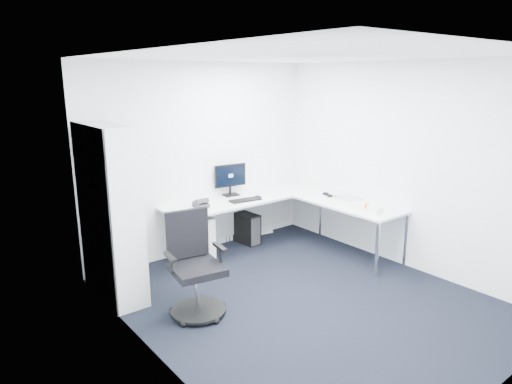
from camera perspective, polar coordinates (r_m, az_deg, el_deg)
ground at (r=5.41m, az=5.82°, el=-13.27°), size 4.20×4.20×0.00m
ceiling at (r=4.81m, az=6.66°, el=16.59°), size 4.20×4.20×0.00m
wall_back at (r=6.57m, az=-6.75°, el=4.11°), size 3.60×0.02×2.70m
wall_front at (r=3.81m, az=29.02°, el=-5.13°), size 3.60×0.02×2.70m
wall_left at (r=3.93m, az=-12.89°, el=-3.07°), size 0.02×4.20×2.70m
wall_right at (r=6.31m, az=17.98°, el=3.09°), size 0.02×4.20×2.70m
l_desk at (r=6.56m, az=0.84°, el=-4.52°), size 2.62×1.47×0.77m
drawer_pedestal at (r=6.38m, az=-7.87°, el=-5.83°), size 0.41×0.52×0.64m
bookshelf at (r=5.38m, az=-17.76°, el=-2.55°), size 0.39×1.00×2.01m
task_chair at (r=4.90m, az=-7.41°, el=-9.19°), size 0.71×0.71×1.11m
black_pc_tower at (r=7.04m, az=-1.25°, el=-4.50°), size 0.24×0.49×0.46m
beige_pc_tower at (r=6.21m, az=-15.24°, el=-8.29°), size 0.20×0.37×0.34m
power_strip at (r=7.48m, az=0.97°, el=-5.10°), size 0.33×0.11×0.04m
monitor at (r=6.77m, az=-3.19°, el=1.56°), size 0.52×0.22×0.49m
black_keyboard at (r=6.53m, az=-1.33°, el=-1.01°), size 0.48×0.23×0.02m
mouse at (r=6.67m, az=0.28°, el=-0.63°), size 0.08×0.11×0.03m
desk_phone at (r=6.24m, az=-6.91°, el=-1.34°), size 0.19×0.19×0.13m
laptop at (r=6.77m, az=11.54°, el=0.32°), size 0.44×0.43×0.27m
white_keyboard at (r=6.51m, az=10.34°, el=-1.33°), size 0.17×0.44×0.01m
headphones at (r=6.89m, az=8.95°, el=-0.24°), size 0.18×0.23×0.05m
orange_fruit at (r=6.33m, az=13.71°, el=-1.68°), size 0.07×0.07×0.07m
tissue_box at (r=6.20m, az=14.63°, el=-2.08°), size 0.15×0.22×0.07m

